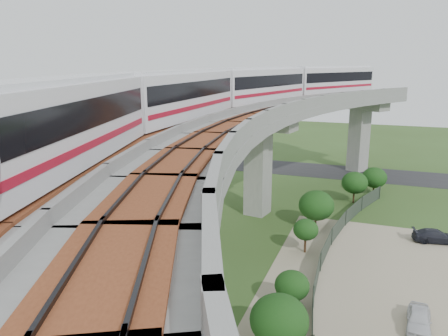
{
  "coord_description": "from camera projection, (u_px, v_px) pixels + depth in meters",
  "views": [
    {
      "loc": [
        11.68,
        -29.18,
        14.68
      ],
      "look_at": [
        1.78,
        -1.73,
        7.5
      ],
      "focal_mm": 35.0,
      "sensor_mm": 36.0,
      "label": 1
    }
  ],
  "objects": [
    {
      "name": "metro_train",
      "position": [
        246.0,
        90.0,
        36.88
      ],
      "size": [
        13.8,
        60.93,
        3.64
      ],
      "color": "silver",
      "rests_on": "ground"
    },
    {
      "name": "car_dark",
      "position": [
        436.0,
        236.0,
        36.11
      ],
      "size": [
        3.92,
        2.15,
        1.08
      ],
      "primitive_type": "imported",
      "rotation": [
        0.0,
        0.0,
        1.75
      ],
      "color": "black",
      "rests_on": "dirt_lot"
    },
    {
      "name": "tree_3",
      "position": [
        306.0,
        230.0,
        33.87
      ],
      "size": [
        1.96,
        1.96,
        2.77
      ],
      "color": "#382314",
      "rests_on": "ground"
    },
    {
      "name": "asphalt_road",
      "position": [
        288.0,
        168.0,
        61.42
      ],
      "size": [
        60.0,
        8.0,
        0.03
      ],
      "primitive_type": "cube",
      "color": "#232326",
      "rests_on": "ground"
    },
    {
      "name": "tree_1",
      "position": [
        355.0,
        183.0,
        45.92
      ],
      "size": [
        2.72,
        2.72,
        3.36
      ],
      "color": "#382314",
      "rests_on": "ground"
    },
    {
      "name": "tree_4",
      "position": [
        292.0,
        286.0,
        26.17
      ],
      "size": [
        2.11,
        2.11,
        2.47
      ],
      "color": "#382314",
      "rests_on": "ground"
    },
    {
      "name": "dirt_lot",
      "position": [
        404.0,
        299.0,
        27.57
      ],
      "size": [
        18.0,
        26.0,
        0.04
      ],
      "primitive_type": "cube",
      "color": "gray",
      "rests_on": "ground"
    },
    {
      "name": "viaduct",
      "position": [
        260.0,
        143.0,
        30.59
      ],
      "size": [
        19.58,
        73.98,
        11.4
      ],
      "color": "#99968E",
      "rests_on": "ground"
    },
    {
      "name": "tree_2",
      "position": [
        316.0,
        205.0,
        39.16
      ],
      "size": [
        3.17,
        3.17,
        3.41
      ],
      "color": "#382314",
      "rests_on": "ground"
    },
    {
      "name": "fence",
      "position": [
        339.0,
        265.0,
        30.62
      ],
      "size": [
        3.87,
        38.73,
        1.5
      ],
      "color": "#2D382D",
      "rests_on": "ground"
    },
    {
      "name": "ground",
      "position": [
        210.0,
        254.0,
        34.01
      ],
      "size": [
        160.0,
        160.0,
        0.0
      ],
      "primitive_type": "plane",
      "color": "#344B1E",
      "rests_on": "ground"
    },
    {
      "name": "tree_0",
      "position": [
        374.0,
        178.0,
        48.9
      ],
      "size": [
        2.73,
        2.73,
        3.11
      ],
      "color": "#382314",
      "rests_on": "ground"
    },
    {
      "name": "tree_5",
      "position": [
        279.0,
        320.0,
        22.16
      ],
      "size": [
        3.03,
        3.03,
        3.17
      ],
      "color": "#382314",
      "rests_on": "ground"
    },
    {
      "name": "car_white",
      "position": [
        419.0,
        319.0,
        24.46
      ],
      "size": [
        1.5,
        3.27,
        1.09
      ],
      "primitive_type": "imported",
      "rotation": [
        0.0,
        0.0,
        -0.07
      ],
      "color": "silver",
      "rests_on": "dirt_lot"
    }
  ]
}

